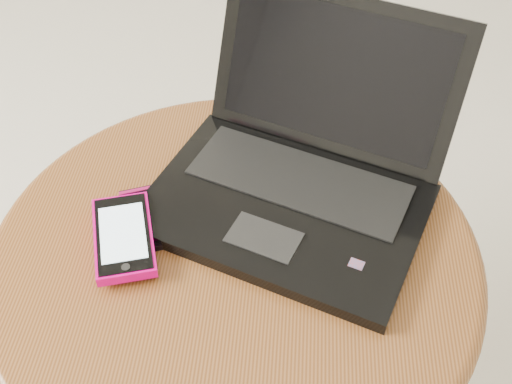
{
  "coord_description": "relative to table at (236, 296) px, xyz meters",
  "views": [
    {
      "loc": [
        0.05,
        -0.56,
        1.06
      ],
      "look_at": [
        0.01,
        -0.03,
        0.53
      ],
      "focal_mm": 45.45,
      "sensor_mm": 36.0,
      "label": 1
    }
  ],
  "objects": [
    {
      "name": "table",
      "position": [
        0.0,
        0.0,
        0.0
      ],
      "size": [
        0.59,
        0.59,
        0.47
      ],
      "color": "#622B16",
      "rests_on": "ground"
    },
    {
      "name": "laptop",
      "position": [
        0.07,
        0.1,
        0.14
      ],
      "size": [
        0.42,
        0.4,
        0.21
      ],
      "color": "black",
      "rests_on": "table"
    },
    {
      "name": "phone_black",
      "position": [
        -0.11,
        0.03,
        0.11
      ],
      "size": [
        0.09,
        0.12,
        0.01
      ],
      "color": "black",
      "rests_on": "table"
    },
    {
      "name": "phone_pink",
      "position": [
        -0.13,
        -0.01,
        0.12
      ],
      "size": [
        0.1,
        0.14,
        0.02
      ],
      "color": "#E1007A",
      "rests_on": "phone_black"
    }
  ]
}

